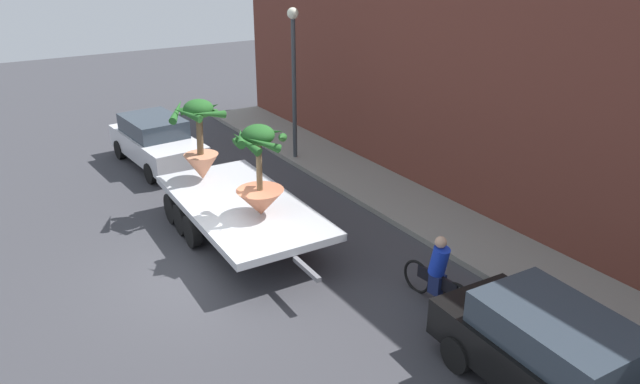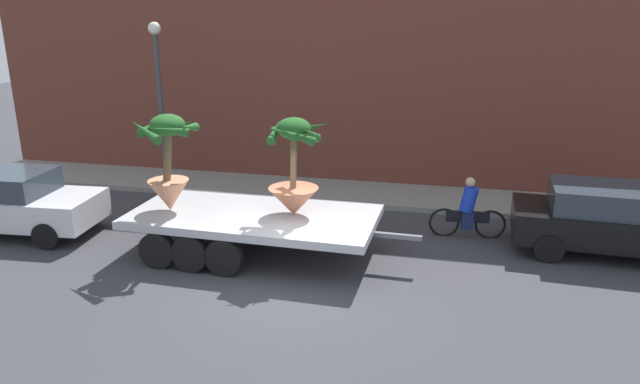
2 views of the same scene
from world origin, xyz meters
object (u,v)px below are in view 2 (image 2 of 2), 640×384
(potted_palm_middle, at_px, (168,164))
(parked_car, at_px, (613,220))
(cyclist, at_px, (468,211))
(trailing_car, at_px, (9,201))
(potted_palm_rear, at_px, (294,175))
(flatbed_trailer, at_px, (244,221))
(street_lamp, at_px, (159,85))

(potted_palm_middle, xyz_separation_m, parked_car, (9.71, 1.99, -1.23))
(potted_palm_middle, relative_size, cyclist, 1.19)
(trailing_car, bearing_deg, cyclist, 11.44)
(trailing_car, bearing_deg, potted_palm_rear, 1.57)
(flatbed_trailer, distance_m, cyclist, 5.37)
(cyclist, distance_m, street_lamp, 9.40)
(flatbed_trailer, xyz_separation_m, street_lamp, (-3.92, 3.90, 2.46))
(potted_palm_rear, xyz_separation_m, street_lamp, (-5.07, 3.82, 1.34))
(trailing_car, distance_m, street_lamp, 5.14)
(flatbed_trailer, height_order, potted_palm_rear, potted_palm_rear)
(cyclist, distance_m, parked_car, 3.16)
(potted_palm_middle, relative_size, street_lamp, 0.45)
(cyclist, distance_m, trailing_car, 11.20)
(parked_car, bearing_deg, potted_palm_rear, -166.44)
(trailing_car, bearing_deg, parked_car, 7.54)
(trailing_car, relative_size, street_lamp, 0.90)
(potted_palm_middle, relative_size, parked_car, 0.49)
(cyclist, xyz_separation_m, trailing_car, (-10.98, -2.22, 0.16))
(cyclist, bearing_deg, potted_palm_middle, -160.40)
(street_lamp, bearing_deg, potted_palm_middle, -61.05)
(flatbed_trailer, distance_m, street_lamp, 6.06)
(potted_palm_middle, bearing_deg, parked_car, 11.56)
(potted_palm_rear, height_order, potted_palm_middle, potted_palm_middle)
(flatbed_trailer, height_order, parked_car, parked_car)
(cyclist, bearing_deg, trailing_car, -168.56)
(flatbed_trailer, xyz_separation_m, potted_palm_rear, (1.15, 0.08, 1.12))
(cyclist, relative_size, trailing_car, 0.42)
(flatbed_trailer, xyz_separation_m, cyclist, (4.94, 2.11, -0.10))
(trailing_car, bearing_deg, potted_palm_middle, -1.55)
(potted_palm_rear, bearing_deg, cyclist, 28.12)
(potted_palm_rear, distance_m, trailing_car, 7.27)
(trailing_car, bearing_deg, street_lamp, 62.22)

